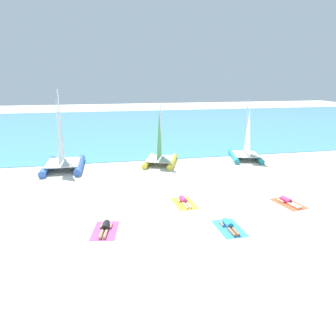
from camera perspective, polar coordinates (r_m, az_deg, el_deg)
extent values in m
plane|color=silver|center=(24.46, -2.25, 0.32)|extent=(120.00, 120.00, 0.00)
cube|color=#4C9EB7|center=(45.67, -6.89, 7.77)|extent=(120.00, 40.00, 0.05)
cylinder|color=blue|center=(25.20, -21.21, 0.30)|extent=(0.61, 4.52, 0.52)
cylinder|color=blue|center=(24.86, -15.86, 0.58)|extent=(0.61, 4.52, 0.52)
cube|color=silver|center=(24.72, -18.68, 0.95)|extent=(2.42, 2.94, 0.06)
cylinder|color=silver|center=(24.83, -19.04, 7.26)|extent=(0.11, 0.11, 5.37)
pyramid|color=white|center=(23.81, -19.35, 6.48)|extent=(0.11, 2.36, 4.51)
cylinder|color=yellow|center=(25.30, -3.56, 1.35)|extent=(1.62, 3.64, 0.42)
cylinder|color=yellow|center=(25.01, 0.81, 1.20)|extent=(1.62, 3.64, 0.42)
cube|color=silver|center=(24.90, -1.45, 1.70)|extent=(2.61, 2.88, 0.05)
cylinder|color=silver|center=(24.96, -1.30, 6.85)|extent=(0.09, 0.09, 4.41)
pyramid|color=#4CA54C|center=(24.13, -1.61, 6.20)|extent=(0.69, 1.85, 3.71)
cylinder|color=teal|center=(27.24, 11.90, 2.12)|extent=(1.35, 3.76, 0.43)
cylinder|color=teal|center=(27.63, 15.94, 2.04)|extent=(1.35, 3.76, 0.43)
cube|color=silver|center=(27.19, 14.04, 2.48)|extent=(2.51, 2.82, 0.05)
cylinder|color=silver|center=(27.29, 14.14, 7.27)|extent=(0.09, 0.09, 4.48)
pyramid|color=white|center=(26.45, 14.50, 6.68)|extent=(0.54, 1.93, 3.77)
cube|color=#D84C99|center=(14.76, -11.44, -11.17)|extent=(1.42, 2.06, 0.01)
cylinder|color=black|center=(14.87, -11.34, -10.28)|extent=(0.40, 0.66, 0.30)
sphere|color=tan|center=(15.23, -11.09, -9.60)|extent=(0.22, 0.22, 0.22)
cylinder|color=tan|center=(14.35, -12.11, -11.71)|extent=(0.28, 0.79, 0.14)
cylinder|color=tan|center=(14.32, -11.39, -11.73)|extent=(0.28, 0.79, 0.14)
cylinder|color=tan|center=(15.08, -12.07, -10.31)|extent=(0.18, 0.46, 0.10)
cylinder|color=tan|center=(15.01, -10.39, -10.34)|extent=(0.18, 0.46, 0.10)
cube|color=yellow|center=(17.38, 3.01, -6.49)|extent=(1.25, 1.98, 0.01)
cylinder|color=#D83372|center=(17.49, 2.81, -5.78)|extent=(0.35, 0.64, 0.30)
sphere|color=#D8AD84|center=(17.85, 2.38, -5.31)|extent=(0.22, 0.22, 0.22)
cylinder|color=#D8AD84|center=(16.93, 3.23, -6.86)|extent=(0.20, 0.79, 0.14)
cylinder|color=#D8AD84|center=(16.99, 3.81, -6.79)|extent=(0.20, 0.79, 0.14)
cylinder|color=#D8AD84|center=(17.60, 1.95, -5.95)|extent=(0.13, 0.46, 0.10)
cylinder|color=#D8AD84|center=(17.73, 3.31, -5.79)|extent=(0.13, 0.46, 0.10)
cube|color=#338CD8|center=(14.95, 11.15, -10.78)|extent=(1.13, 1.92, 0.01)
cylinder|color=#268CCC|center=(15.04, 10.87, -9.92)|extent=(0.31, 0.62, 0.30)
sphere|color=#8C6647|center=(15.38, 10.27, -9.27)|extent=(0.22, 0.22, 0.22)
cylinder|color=#8C6647|center=(14.52, 11.55, -11.33)|extent=(0.15, 0.78, 0.14)
cylinder|color=#8C6647|center=(14.59, 12.21, -11.23)|extent=(0.15, 0.78, 0.14)
cylinder|color=#8C6647|center=(15.13, 9.84, -10.08)|extent=(0.11, 0.45, 0.10)
cylinder|color=#8C6647|center=(15.29, 11.39, -9.87)|extent=(0.11, 0.45, 0.10)
cube|color=#EA5933|center=(18.57, 21.17, -6.10)|extent=(1.45, 2.08, 0.01)
cylinder|color=#D83372|center=(18.64, 20.80, -5.45)|extent=(0.41, 0.67, 0.30)
sphere|color=beige|center=(18.92, 19.95, -5.05)|extent=(0.22, 0.22, 0.22)
cylinder|color=beige|center=(18.19, 21.97, -6.39)|extent=(0.29, 0.79, 0.14)
cylinder|color=beige|center=(18.31, 22.37, -6.29)|extent=(0.29, 0.79, 0.14)
cylinder|color=beige|center=(18.63, 19.95, -5.67)|extent=(0.19, 0.46, 0.10)
cylinder|color=beige|center=(18.92, 20.94, -5.44)|extent=(0.19, 0.46, 0.10)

